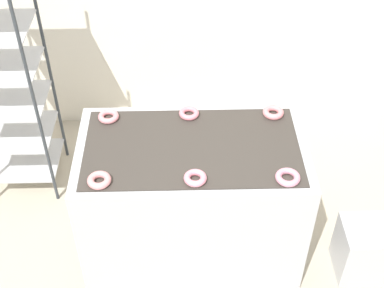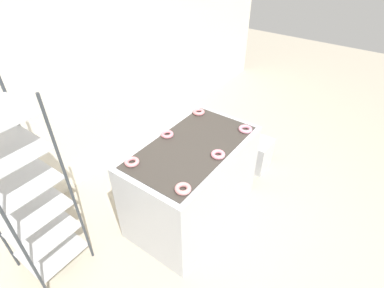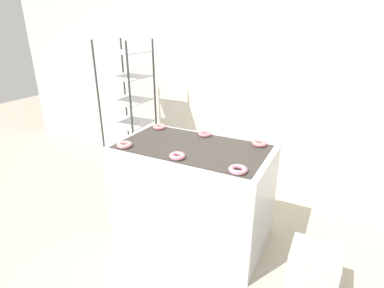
{
  "view_description": "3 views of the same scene",
  "coord_description": "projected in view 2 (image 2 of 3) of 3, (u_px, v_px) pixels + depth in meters",
  "views": [
    {
      "loc": [
        -0.06,
        -1.75,
        3.12
      ],
      "look_at": [
        0.0,
        0.66,
        0.97
      ],
      "focal_mm": 50.0,
      "sensor_mm": 36.0,
      "label": 1
    },
    {
      "loc": [
        -1.87,
        -0.7,
        2.7
      ],
      "look_at": [
        0.0,
        0.66,
        0.97
      ],
      "focal_mm": 28.0,
      "sensor_mm": 36.0,
      "label": 2
    },
    {
      "loc": [
        1.14,
        -1.56,
        1.97
      ],
      "look_at": [
        0.0,
        0.66,
        0.97
      ],
      "focal_mm": 28.0,
      "sensor_mm": 36.0,
      "label": 3
    }
  ],
  "objects": [
    {
      "name": "donut_near_right",
      "position": [
        245.0,
        129.0,
        3.09
      ],
      "size": [
        0.14,
        0.14,
        0.04
      ],
      "primitive_type": "torus",
      "color": "pink",
      "rests_on": "fryer_machine"
    },
    {
      "name": "donut_far_right",
      "position": [
        199.0,
        112.0,
        3.37
      ],
      "size": [
        0.14,
        0.14,
        0.04
      ],
      "primitive_type": "torus",
      "color": "pink",
      "rests_on": "fryer_machine"
    },
    {
      "name": "donut_far_left",
      "position": [
        132.0,
        162.0,
        2.67
      ],
      "size": [
        0.13,
        0.13,
        0.04
      ],
      "primitive_type": "torus",
      "color": "pink",
      "rests_on": "fryer_machine"
    },
    {
      "name": "donut_near_center",
      "position": [
        218.0,
        154.0,
        2.75
      ],
      "size": [
        0.13,
        0.13,
        0.04
      ],
      "primitive_type": "torus",
      "color": "pink",
      "rests_on": "fryer_machine"
    },
    {
      "name": "ground_plane",
      "position": [
        242.0,
        239.0,
        3.16
      ],
      "size": [
        14.0,
        14.0,
        0.0
      ],
      "primitive_type": "plane",
      "color": "#B2A893"
    },
    {
      "name": "fryer_machine",
      "position": [
        192.0,
        181.0,
        3.18
      ],
      "size": [
        1.42,
        0.81,
        0.95
      ],
      "color": "#B7BABF",
      "rests_on": "ground_plane"
    },
    {
      "name": "glaze_bin",
      "position": [
        257.0,
        154.0,
        3.98
      ],
      "size": [
        0.35,
        0.31,
        0.41
      ],
      "color": "#B7BABF",
      "rests_on": "ground_plane"
    },
    {
      "name": "donut_near_left",
      "position": [
        183.0,
        189.0,
        2.4
      ],
      "size": [
        0.14,
        0.14,
        0.04
      ],
      "primitive_type": "torus",
      "color": "#DB898A",
      "rests_on": "fryer_machine"
    },
    {
      "name": "donut_far_center",
      "position": [
        167.0,
        134.0,
        3.02
      ],
      "size": [
        0.13,
        0.13,
        0.04
      ],
      "primitive_type": "torus",
      "color": "pink",
      "rests_on": "fryer_machine"
    },
    {
      "name": "baking_rack_cart",
      "position": [
        26.0,
        195.0,
        2.42
      ],
      "size": [
        0.52,
        0.53,
        1.81
      ],
      "color": "#33383D",
      "rests_on": "ground_plane"
    },
    {
      "name": "wall_back",
      "position": [
        85.0,
        67.0,
        3.31
      ],
      "size": [
        8.0,
        0.05,
        2.8
      ],
      "color": "silver",
      "rests_on": "ground_plane"
    }
  ]
}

